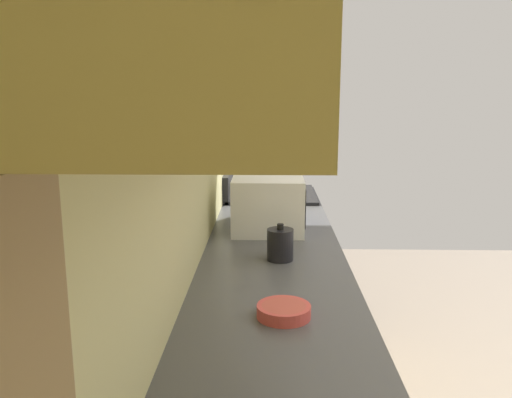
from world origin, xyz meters
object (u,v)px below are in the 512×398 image
oven_range (271,255)px  bowl (284,310)px  microwave (268,201)px  kettle (280,244)px

oven_range → bowl: size_ratio=6.10×
oven_range → microwave: 1.05m
oven_range → kettle: oven_range is taller
bowl → kettle: size_ratio=1.10×
oven_range → bowl: bearing=-179.2°
microwave → kettle: size_ratio=3.24×
oven_range → kettle: size_ratio=6.72×
oven_range → microwave: (-0.86, 0.02, 0.59)m
kettle → bowl: bearing=180.0°
oven_range → microwave: bearing=178.4°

